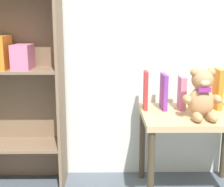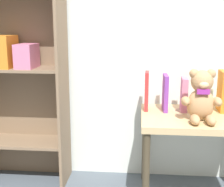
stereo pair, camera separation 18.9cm
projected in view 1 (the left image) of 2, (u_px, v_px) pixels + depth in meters
The scene contains 8 objects.
bookshelf_side at pixel (14, 55), 1.96m from camera, with size 0.60×0.27×1.55m.
display_table at pixel (194, 125), 1.89m from camera, with size 0.63×0.50×0.53m.
teddy_bear at pixel (202, 95), 1.75m from camera, with size 0.22×0.20×0.29m.
book_standing_red at pixel (146, 90), 1.94m from camera, with size 0.02×0.11×0.24m, color red.
book_standing_purple at pixel (164, 92), 1.94m from camera, with size 0.02×0.15×0.22m, color purple.
book_standing_pink at pixel (182, 93), 1.95m from camera, with size 0.04×0.13×0.20m, color #D17093.
book_standing_yellow at pixel (200, 92), 1.94m from camera, with size 0.03×0.13×0.22m, color gold.
book_standing_orange at pixel (217, 89), 1.96m from camera, with size 0.03×0.15×0.25m, color orange.
Camera 1 is at (-0.25, -0.70, 1.06)m, focal length 50.00 mm.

